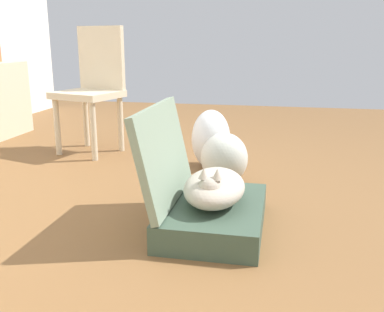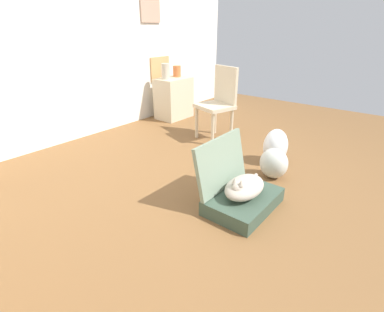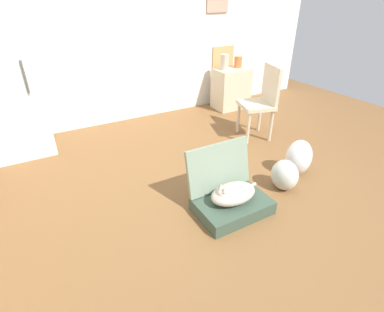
{
  "view_description": "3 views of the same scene",
  "coord_description": "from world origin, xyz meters",
  "px_view_note": "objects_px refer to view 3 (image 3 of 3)",
  "views": [
    {
      "loc": [
        -2.1,
        -0.74,
        0.87
      ],
      "look_at": [
        0.08,
        -0.3,
        0.28
      ],
      "focal_mm": 41.0,
      "sensor_mm": 36.0,
      "label": 1
    },
    {
      "loc": [
        -2.1,
        -1.44,
        1.43
      ],
      "look_at": [
        -0.11,
        0.18,
        0.28
      ],
      "focal_mm": 26.95,
      "sensor_mm": 36.0,
      "label": 2
    },
    {
      "loc": [
        -1.57,
        -2.14,
        1.79
      ],
      "look_at": [
        -0.27,
        0.15,
        0.32
      ],
      "focal_mm": 27.56,
      "sensor_mm": 36.0,
      "label": 3
    }
  ],
  "objects_px": {
    "vase_tall": "(225,62)",
    "plastic_bag_clear": "(299,157)",
    "side_table": "(231,89)",
    "cat": "(233,193)",
    "vase_short": "(238,62)",
    "suitcase_base": "(232,206)",
    "plastic_bag_white": "(285,175)",
    "refrigerator": "(6,81)",
    "chair": "(262,100)"
  },
  "relations": [
    {
      "from": "vase_tall",
      "to": "plastic_bag_clear",
      "type": "bearing_deg",
      "value": -102.73
    },
    {
      "from": "side_table",
      "to": "plastic_bag_clear",
      "type": "bearing_deg",
      "value": -106.54
    },
    {
      "from": "cat",
      "to": "vase_short",
      "type": "relative_size",
      "value": 2.89
    },
    {
      "from": "suitcase_base",
      "to": "vase_short",
      "type": "relative_size",
      "value": 3.68
    },
    {
      "from": "plastic_bag_clear",
      "to": "side_table",
      "type": "distance_m",
      "value": 2.22
    },
    {
      "from": "suitcase_base",
      "to": "plastic_bag_white",
      "type": "xyz_separation_m",
      "value": [
        0.68,
        0.04,
        0.1
      ]
    },
    {
      "from": "plastic_bag_clear",
      "to": "refrigerator",
      "type": "relative_size",
      "value": 0.22
    },
    {
      "from": "side_table",
      "to": "vase_short",
      "type": "height_order",
      "value": "vase_short"
    },
    {
      "from": "vase_short",
      "to": "chair",
      "type": "distance_m",
      "value": 1.32
    },
    {
      "from": "suitcase_base",
      "to": "plastic_bag_clear",
      "type": "bearing_deg",
      "value": 10.12
    },
    {
      "from": "plastic_bag_clear",
      "to": "vase_short",
      "type": "xyz_separation_m",
      "value": [
        0.78,
        2.17,
        0.56
      ]
    },
    {
      "from": "refrigerator",
      "to": "suitcase_base",
      "type": "bearing_deg",
      "value": -55.07
    },
    {
      "from": "side_table",
      "to": "cat",
      "type": "bearing_deg",
      "value": -125.71
    },
    {
      "from": "suitcase_base",
      "to": "vase_tall",
      "type": "bearing_deg",
      "value": 57.17
    },
    {
      "from": "plastic_bag_white",
      "to": "refrigerator",
      "type": "height_order",
      "value": "refrigerator"
    },
    {
      "from": "suitcase_base",
      "to": "refrigerator",
      "type": "distance_m",
      "value": 2.88
    },
    {
      "from": "cat",
      "to": "vase_tall",
      "type": "bearing_deg",
      "value": 57.04
    },
    {
      "from": "vase_tall",
      "to": "chair",
      "type": "distance_m",
      "value": 1.23
    },
    {
      "from": "cat",
      "to": "chair",
      "type": "height_order",
      "value": "chair"
    },
    {
      "from": "refrigerator",
      "to": "vase_tall",
      "type": "bearing_deg",
      "value": 1.46
    },
    {
      "from": "plastic_bag_white",
      "to": "side_table",
      "type": "bearing_deg",
      "value": 66.79
    },
    {
      "from": "suitcase_base",
      "to": "chair",
      "type": "relative_size",
      "value": 0.68
    },
    {
      "from": "chair",
      "to": "suitcase_base",
      "type": "bearing_deg",
      "value": -31.9
    },
    {
      "from": "plastic_bag_clear",
      "to": "chair",
      "type": "bearing_deg",
      "value": 74.16
    },
    {
      "from": "vase_tall",
      "to": "vase_short",
      "type": "xyz_separation_m",
      "value": [
        0.29,
        0.02,
        -0.03
      ]
    },
    {
      "from": "vase_tall",
      "to": "chair",
      "type": "xyz_separation_m",
      "value": [
        -0.21,
        -1.18,
        -0.26
      ]
    },
    {
      "from": "suitcase_base",
      "to": "plastic_bag_clear",
      "type": "relative_size",
      "value": 1.64
    },
    {
      "from": "vase_short",
      "to": "plastic_bag_clear",
      "type": "bearing_deg",
      "value": -109.67
    },
    {
      "from": "refrigerator",
      "to": "vase_short",
      "type": "xyz_separation_m",
      "value": [
        3.37,
        0.09,
        -0.14
      ]
    },
    {
      "from": "refrigerator",
      "to": "vase_short",
      "type": "relative_size",
      "value": 10.01
    },
    {
      "from": "vase_short",
      "to": "chair",
      "type": "xyz_separation_m",
      "value": [
        -0.5,
        -1.19,
        -0.23
      ]
    },
    {
      "from": "plastic_bag_white",
      "to": "chair",
      "type": "height_order",
      "value": "chair"
    },
    {
      "from": "suitcase_base",
      "to": "plastic_bag_white",
      "type": "distance_m",
      "value": 0.69
    },
    {
      "from": "suitcase_base",
      "to": "chair",
      "type": "distance_m",
      "value": 1.8
    },
    {
      "from": "vase_tall",
      "to": "chair",
      "type": "height_order",
      "value": "chair"
    },
    {
      "from": "plastic_bag_white",
      "to": "side_table",
      "type": "xyz_separation_m",
      "value": [
        0.97,
        2.26,
        0.17
      ]
    },
    {
      "from": "chair",
      "to": "plastic_bag_clear",
      "type": "bearing_deg",
      "value": 0.53
    },
    {
      "from": "vase_tall",
      "to": "vase_short",
      "type": "bearing_deg",
      "value": 3.2
    },
    {
      "from": "suitcase_base",
      "to": "plastic_bag_white",
      "type": "relative_size",
      "value": 2.07
    },
    {
      "from": "plastic_bag_white",
      "to": "chair",
      "type": "bearing_deg",
      "value": 61.04
    },
    {
      "from": "vase_short",
      "to": "chair",
      "type": "relative_size",
      "value": 0.19
    },
    {
      "from": "plastic_bag_clear",
      "to": "vase_tall",
      "type": "relative_size",
      "value": 1.67
    },
    {
      "from": "cat",
      "to": "chair",
      "type": "distance_m",
      "value": 1.77
    },
    {
      "from": "plastic_bag_clear",
      "to": "vase_tall",
      "type": "xyz_separation_m",
      "value": [
        0.49,
        2.15,
        0.59
      ]
    },
    {
      "from": "plastic_bag_white",
      "to": "plastic_bag_clear",
      "type": "bearing_deg",
      "value": 22.25
    },
    {
      "from": "cat",
      "to": "plastic_bag_clear",
      "type": "height_order",
      "value": "plastic_bag_clear"
    },
    {
      "from": "side_table",
      "to": "vase_tall",
      "type": "bearing_deg",
      "value": 168.87
    },
    {
      "from": "suitcase_base",
      "to": "side_table",
      "type": "xyz_separation_m",
      "value": [
        1.65,
        2.31,
        0.27
      ]
    },
    {
      "from": "plastic_bag_white",
      "to": "plastic_bag_clear",
      "type": "xyz_separation_m",
      "value": [
        0.34,
        0.14,
        0.04
      ]
    },
    {
      "from": "cat",
      "to": "vase_short",
      "type": "bearing_deg",
      "value": 52.52
    }
  ]
}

